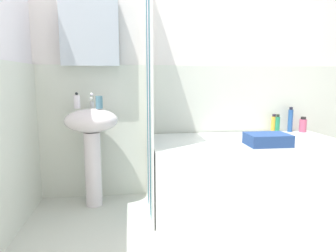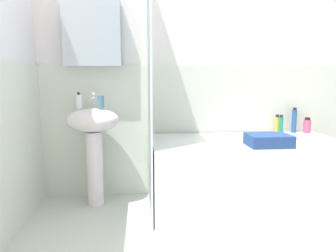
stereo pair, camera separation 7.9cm
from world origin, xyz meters
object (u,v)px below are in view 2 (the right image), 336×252
at_px(bathtub, 245,174).
at_px(shampoo_bottle, 294,121).
at_px(toothbrush_cup, 101,102).
at_px(towel_folded, 269,140).
at_px(sink, 93,135).
at_px(soap_dispenser, 79,101).
at_px(lotion_bottle, 277,124).
at_px(conditioner_bottle, 307,126).
at_px(body_wash_bottle, 281,125).

xyz_separation_m(bathtub, shampoo_bottle, (0.57, 0.30, 0.40)).
distance_m(toothbrush_cup, towel_folded, 1.37).
xyz_separation_m(sink, toothbrush_cup, (0.07, -0.01, 0.27)).
bearing_deg(soap_dispenser, toothbrush_cup, -11.21).
relative_size(shampoo_bottle, lotion_bottle, 1.36).
relative_size(toothbrush_cup, lotion_bottle, 0.60).
bearing_deg(towel_folded, conditioner_bottle, 40.73).
bearing_deg(conditioner_bottle, sink, -176.86).
height_order(conditioner_bottle, towel_folded, conditioner_bottle).
height_order(sink, toothbrush_cup, toothbrush_cup).
distance_m(soap_dispenser, toothbrush_cup, 0.19).
height_order(bathtub, conditioner_bottle, conditioner_bottle).
height_order(sink, conditioner_bottle, sink).
distance_m(sink, bathtub, 1.32).
xyz_separation_m(sink, lotion_bottle, (1.66, 0.13, 0.05)).
distance_m(toothbrush_cup, lotion_bottle, 1.61).
height_order(shampoo_bottle, lotion_bottle, shampoo_bottle).
xyz_separation_m(bathtub, towel_folded, (0.09, -0.24, 0.33)).
bearing_deg(body_wash_bottle, soap_dispenser, -177.52).
bearing_deg(towel_folded, shampoo_bottle, 48.37).
relative_size(toothbrush_cup, body_wash_bottle, 0.60).
bearing_deg(lotion_bottle, toothbrush_cup, -174.93).
bearing_deg(towel_folded, toothbrush_cup, 163.07).
distance_m(bathtub, body_wash_bottle, 0.62).
xyz_separation_m(toothbrush_cup, towel_folded, (1.28, -0.39, -0.27)).
bearing_deg(toothbrush_cup, sink, 169.45).
bearing_deg(sink, soap_dispenser, 168.36).
xyz_separation_m(bathtub, lotion_bottle, (0.40, 0.30, 0.37)).
bearing_deg(shampoo_bottle, towel_folded, -131.63).
distance_m(lotion_bottle, towel_folded, 0.62).
height_order(toothbrush_cup, lotion_bottle, toothbrush_cup).
xyz_separation_m(shampoo_bottle, towel_folded, (-0.48, -0.54, -0.07)).
xyz_separation_m(soap_dispenser, lotion_bottle, (1.77, 0.11, -0.24)).
height_order(lotion_bottle, towel_folded, lotion_bottle).
bearing_deg(toothbrush_cup, lotion_bottle, 5.07).
bearing_deg(bathtub, soap_dispenser, 172.13).
height_order(toothbrush_cup, bathtub, toothbrush_cup).
distance_m(soap_dispenser, body_wash_bottle, 1.82).
distance_m(shampoo_bottle, body_wash_bottle, 0.15).
relative_size(sink, shampoo_bottle, 3.56).
height_order(toothbrush_cup, conditioner_bottle, toothbrush_cup).
distance_m(body_wash_bottle, towel_folded, 0.61).
distance_m(sink, towel_folded, 1.41).
relative_size(soap_dispenser, shampoo_bottle, 0.57).
bearing_deg(towel_folded, soap_dispenser, 163.77).
relative_size(body_wash_bottle, towel_folded, 0.55).
bearing_deg(toothbrush_cup, body_wash_bottle, 4.04).
xyz_separation_m(shampoo_bottle, lotion_bottle, (-0.17, -0.01, -0.03)).
distance_m(conditioner_bottle, shampoo_bottle, 0.13).
relative_size(conditioner_bottle, shampoo_bottle, 0.62).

